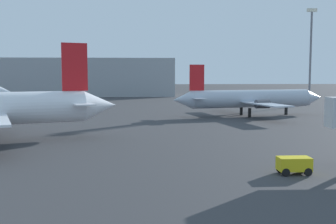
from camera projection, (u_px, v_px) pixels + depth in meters
The scene contains 4 objects.
airplane_distant at pixel (250, 99), 72.54m from camera, with size 29.41×25.81×9.13m.
baggage_cart at pixel (294, 164), 30.16m from camera, with size 2.41×1.38×1.30m.
light_mast_right at pixel (311, 52), 97.21m from camera, with size 2.40×0.50×23.16m.
terminal_building at pixel (80, 77), 142.40m from camera, with size 65.51×22.03×12.88m, color #999EA3.
Camera 1 is at (3.47, -8.74, 7.45)m, focal length 43.18 mm.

